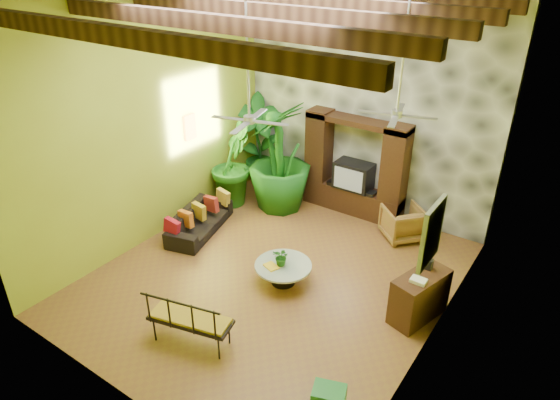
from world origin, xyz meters
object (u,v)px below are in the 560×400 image
Objects in this scene: wicker_armchair at (403,223)px; coffee_table at (283,271)px; tall_plant_a at (258,142)px; tall_plant_b at (232,163)px; ceiling_fan_front at (249,107)px; iron_bench at (186,318)px; sofa at (200,220)px; side_console at (419,296)px; tall_plant_c at (280,157)px; entertainment_center at (354,173)px; green_bin at (329,400)px; ceiling_fan_back at (398,102)px.

wicker_armchair is 0.75× the size of coffee_table.
tall_plant_b is at bearing -86.36° from tall_plant_a.
iron_bench is (0.12, -1.86, -2.85)m from ceiling_fan_front.
sofa is 4.38m from wicker_armchair.
ceiling_fan_front is at bearing -147.82° from side_console.
ceiling_fan_front is 0.72× the size of tall_plant_c.
coffee_table is at bearing -35.13° from tall_plant_b.
entertainment_center is 1.29× the size of ceiling_fan_front.
coffee_table is at bearing -85.75° from entertainment_center.
tall_plant_b reaches higher than coffee_table.
wicker_armchair reaches higher than green_bin.
ceiling_fan_front is (-0.20, -3.54, 2.44)m from entertainment_center.
tall_plant_c is 4.87m from iron_bench.
tall_plant_a is 4.33m from coffee_table.
tall_plant_c is at bearing 21.73° from tall_plant_b.
side_console is (2.85, 0.84, -2.98)m from ceiling_fan_front.
iron_bench is at bearing -86.21° from ceiling_fan_front.
entertainment_center is 1.74m from tall_plant_c.
sofa is 0.73× the size of tall_plant_c.
wicker_armchair is 4.85m from green_bin.
tall_plant_c reaches higher than side_console.
sofa is 1.77× the size of side_console.
entertainment_center is 1.63m from wicker_armchair.
side_console is at bearing -104.54° from sofa.
ceiling_fan_back is 0.72× the size of tall_plant_c.
side_console reaches higher than sofa.
coffee_table is 2.39× the size of green_bin.
green_bin is at bearing -48.78° from tall_plant_c.
ceiling_fan_back is at bearing -9.58° from tall_plant_b.
tall_plant_c is 5.97m from green_bin.
entertainment_center is 5.78m from green_bin.
ceiling_fan_back is (1.60, -1.94, 2.44)m from entertainment_center.
ceiling_fan_front is 3.19m from coffee_table.
coffee_table reaches higher than green_bin.
green_bin is (5.01, -5.09, -0.99)m from tall_plant_a.
iron_bench reaches higher than wicker_armchair.
sofa is 1.71m from tall_plant_b.
green_bin is at bearing -33.26° from ceiling_fan_front.
ceiling_fan_front is at bearing -64.47° from tall_plant_c.
entertainment_center is 1.28× the size of sofa.
side_console is (2.73, 2.70, -0.12)m from iron_bench.
ceiling_fan_front reaches higher than entertainment_center.
sofa is 2.37× the size of wicker_armchair.
ceiling_fan_front and ceiling_fan_back have the same top height.
iron_bench reaches higher than sofa.
ceiling_fan_back reaches higher than tall_plant_c.
ceiling_fan_back is at bearing 103.07° from green_bin.
ceiling_fan_back is 4.86m from tall_plant_b.
entertainment_center is at bearing 94.25° from coffee_table.
tall_plant_c is at bearing 131.22° from green_bin.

